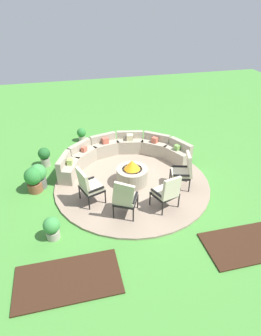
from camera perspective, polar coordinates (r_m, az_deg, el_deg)
name	(u,v)px	position (r m, az deg, el deg)	size (l,w,h in m)	color
ground_plane	(132,184)	(8.77, 0.31, -3.17)	(24.00, 24.00, 0.00)	#478C38
patio_circle	(132,183)	(8.76, 0.31, -3.01)	(4.62, 4.62, 0.06)	gray
mulch_bed_left	(68,280)	(6.42, -12.19, -20.69)	(2.13, 1.13, 0.04)	#382114
mulch_bed_right	(250,243)	(7.46, 22.45, -13.57)	(2.13, 1.13, 0.04)	#382114
fire_pit	(132,174)	(8.57, 0.31, -1.20)	(0.92, 0.92, 0.76)	#9E937F
curved_stone_bench	(121,152)	(9.74, -1.90, 3.17)	(4.33, 2.00, 0.72)	#9E937F
lounge_chair_front_left	(88,185)	(7.75, -8.28, -3.34)	(0.73, 0.76, 1.07)	black
lounge_chair_front_right	(125,198)	(7.21, -1.13, -5.88)	(0.76, 0.79, 1.14)	black
lounge_chair_back_left	(167,191)	(7.53, 7.24, -4.59)	(0.76, 0.75, 1.03)	black
lounge_chair_back_right	(184,170)	(8.40, 10.43, -0.42)	(0.71, 0.68, 1.10)	black
potted_plant_0	(82,134)	(11.30, -9.62, 6.64)	(0.34, 0.34, 0.52)	#A89E8E
potted_plant_1	(34,179)	(8.71, -18.54, -2.09)	(0.50, 0.50, 0.77)	brown
potted_plant_2	(44,156)	(9.90, -16.58, 2.29)	(0.39, 0.39, 0.65)	#A89E8E
potted_plant_3	(52,227)	(7.10, -15.21, -11.22)	(0.40, 0.40, 0.59)	#A89E8E
potted_plant_4	(38,175)	(8.84, -17.70, -1.34)	(0.50, 0.50, 0.76)	#605B56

